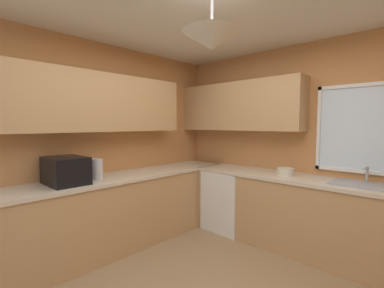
# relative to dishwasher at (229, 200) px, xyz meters

# --- Properties ---
(room_shell) EXTENTS (4.00, 4.03, 2.64)m
(room_shell) POSITION_rel_dishwasher_xyz_m (0.59, -1.12, 1.33)
(room_shell) COLOR #C6844C
(room_shell) RESTS_ON ground_plane
(counter_run_left) EXTENTS (0.65, 3.64, 0.90)m
(counter_run_left) POSITION_rel_dishwasher_xyz_m (-0.66, -1.62, 0.02)
(counter_run_left) COLOR tan
(counter_run_left) RESTS_ON ground_plane
(counter_run_back) EXTENTS (3.09, 0.65, 0.90)m
(counter_run_back) POSITION_rel_dishwasher_xyz_m (1.18, 0.03, 0.02)
(counter_run_back) COLOR tan
(counter_run_back) RESTS_ON ground_plane
(dishwasher) EXTENTS (0.60, 0.60, 0.86)m
(dishwasher) POSITION_rel_dishwasher_xyz_m (0.00, 0.00, 0.00)
(dishwasher) COLOR white
(dishwasher) RESTS_ON ground_plane
(microwave) EXTENTS (0.48, 0.36, 0.29)m
(microwave) POSITION_rel_dishwasher_xyz_m (-0.66, -2.07, 0.62)
(microwave) COLOR black
(microwave) RESTS_ON counter_run_left
(kettle) EXTENTS (0.13, 0.13, 0.24)m
(kettle) POSITION_rel_dishwasher_xyz_m (-0.64, -1.72, 0.59)
(kettle) COLOR #B7B7BC
(kettle) RESTS_ON counter_run_left
(sink_assembly) EXTENTS (0.60, 0.40, 0.19)m
(sink_assembly) POSITION_rel_dishwasher_xyz_m (1.67, 0.04, 0.48)
(sink_assembly) COLOR #9EA0A5
(sink_assembly) RESTS_ON counter_run_back
(bowl) EXTENTS (0.21, 0.21, 0.09)m
(bowl) POSITION_rel_dishwasher_xyz_m (0.84, 0.03, 0.52)
(bowl) COLOR beige
(bowl) RESTS_ON counter_run_back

